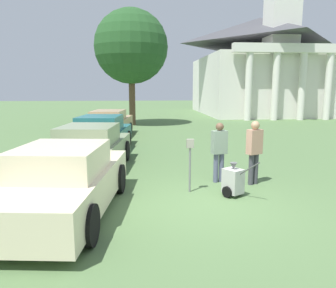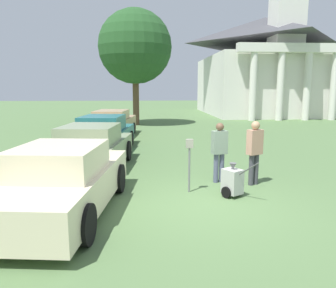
{
  "view_description": "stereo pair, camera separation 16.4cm",
  "coord_description": "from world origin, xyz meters",
  "views": [
    {
      "loc": [
        -1.59,
        -7.07,
        2.65
      ],
      "look_at": [
        -0.8,
        1.83,
        1.1
      ],
      "focal_mm": 35.0,
      "sensor_mm": 36.0,
      "label": 1
    },
    {
      "loc": [
        -1.43,
        -7.08,
        2.65
      ],
      "look_at": [
        -0.8,
        1.83,
        1.1
      ],
      "focal_mm": 35.0,
      "sensor_mm": 36.0,
      "label": 2
    }
  ],
  "objects": [
    {
      "name": "ground_plane",
      "position": [
        0.0,
        0.0,
        0.0
      ],
      "size": [
        120.0,
        120.0,
        0.0
      ],
      "primitive_type": "plane",
      "color": "#517042"
    },
    {
      "name": "parked_car_cream",
      "position": [
        -3.17,
        -0.3,
        0.69
      ],
      "size": [
        2.39,
        4.79,
        1.48
      ],
      "rotation": [
        0.0,
        0.0,
        -0.12
      ],
      "color": "beige",
      "rests_on": "ground_plane"
    },
    {
      "name": "parked_car_sage",
      "position": [
        -3.17,
        3.41,
        0.68
      ],
      "size": [
        2.42,
        4.82,
        1.47
      ],
      "rotation": [
        0.0,
        0.0,
        -0.12
      ],
      "color": "gray",
      "rests_on": "ground_plane"
    },
    {
      "name": "parked_car_teal",
      "position": [
        -3.17,
        6.57,
        0.69
      ],
      "size": [
        2.37,
        4.98,
        1.5
      ],
      "rotation": [
        0.0,
        0.0,
        -0.12
      ],
      "color": "#23666B",
      "rests_on": "ground_plane"
    },
    {
      "name": "parked_car_tan",
      "position": [
        -3.17,
        10.35,
        0.69
      ],
      "size": [
        2.35,
        5.3,
        1.47
      ],
      "rotation": [
        0.0,
        0.0,
        -0.12
      ],
      "color": "tan",
      "rests_on": "ground_plane"
    },
    {
      "name": "parking_meter",
      "position": [
        -0.32,
        0.93,
        0.96
      ],
      "size": [
        0.18,
        0.09,
        1.37
      ],
      "color": "slate",
      "rests_on": "ground_plane"
    },
    {
      "name": "person_worker",
      "position": [
        0.63,
        1.75,
        0.96
      ],
      "size": [
        0.46,
        0.3,
        1.69
      ],
      "rotation": [
        0.0,
        0.0,
        3.35
      ],
      "color": "#515670",
      "rests_on": "ground_plane"
    },
    {
      "name": "person_supervisor",
      "position": [
        1.53,
        1.45,
        1.01
      ],
      "size": [
        0.47,
        0.38,
        1.76
      ],
      "rotation": [
        0.0,
        0.0,
        3.58
      ],
      "color": "#3F3F47",
      "rests_on": "ground_plane"
    },
    {
      "name": "equipment_cart",
      "position": [
        0.68,
        0.51,
        0.39
      ],
      "size": [
        0.7,
        0.94,
        1.0
      ],
      "rotation": [
        0.0,
        0.0,
        0.57
      ],
      "color": "#B2B2AD",
      "rests_on": "ground_plane"
    },
    {
      "name": "church",
      "position": [
        10.53,
        25.6,
        5.35
      ],
      "size": [
        11.38,
        14.37,
        23.49
      ],
      "color": "silver",
      "rests_on": "ground_plane"
    },
    {
      "name": "shade_tree",
      "position": [
        -2.06,
        16.37,
        5.4
      ],
      "size": [
        5.08,
        5.08,
        7.96
      ],
      "color": "brown",
      "rests_on": "ground_plane"
    }
  ]
}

